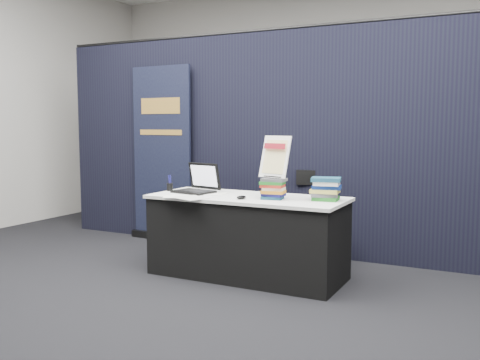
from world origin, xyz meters
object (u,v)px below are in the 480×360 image
laptop (196,186)px  info_sign (275,157)px  stacking_chair (309,211)px  display_table (247,236)px  book_stack_short (326,189)px  book_stack_tall (273,189)px  pullup_banner (162,164)px

laptop → info_sign: 0.91m
stacking_chair → display_table: bearing=-118.9°
laptop → info_sign: size_ratio=1.08×
display_table → laptop: laptop is taller
display_table → book_stack_short: book_stack_short is taller
book_stack_short → book_stack_tall: bearing=-163.6°
pullup_banner → display_table: bearing=-27.1°
display_table → book_stack_short: bearing=4.9°
display_table → pullup_banner: size_ratio=0.86×
display_table → book_stack_tall: (0.29, -0.07, 0.47)m
display_table → stacking_chair: stacking_chair is taller
info_sign → pullup_banner: bearing=165.6°
info_sign → stacking_chair: size_ratio=0.42×
book_stack_tall → stacking_chair: bearing=89.8°
laptop → stacking_chair: size_ratio=0.45×
info_sign → stacking_chair: info_sign is taller
pullup_banner → book_stack_short: bearing=-17.4°
book_stack_short → display_table: bearing=-175.1°
info_sign → stacking_chair: 1.08m
display_table → pullup_banner: bearing=149.7°
book_stack_short → info_sign: size_ratio=0.69×
book_stack_tall → info_sign: info_sign is taller
book_stack_short → info_sign: (-0.44, -0.10, 0.27)m
display_table → info_sign: info_sign is taller
laptop → pullup_banner: bearing=150.0°
info_sign → display_table: bearing=-174.5°
info_sign → pullup_banner: 2.16m
display_table → stacking_chair: bearing=71.4°
stacking_chair → pullup_banner: bearing=167.3°
display_table → info_sign: 0.80m
book_stack_tall → pullup_banner: pullup_banner is taller
display_table → laptop: (-0.57, 0.03, 0.44)m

